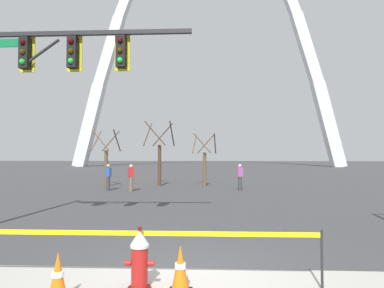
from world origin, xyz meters
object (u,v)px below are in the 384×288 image
(monument_arch, at_px, (206,40))
(pedestrian_walking_right, at_px, (240,177))
(traffic_signal_gantry, at_px, (36,80))
(pedestrian_standing_center, at_px, (131,177))
(traffic_cone_by_hydrant, at_px, (180,269))
(fire_hydrant, at_px, (140,260))
(pedestrian_walking_left, at_px, (108,177))
(traffic_cone_mid_sidewalk, at_px, (58,278))

(monument_arch, relative_size, pedestrian_walking_right, 34.81)
(traffic_signal_gantry, relative_size, pedestrian_standing_center, 4.04)
(pedestrian_standing_center, bearing_deg, traffic_cone_by_hydrant, -73.69)
(fire_hydrant, distance_m, traffic_cone_by_hydrant, 0.66)
(pedestrian_walking_left, relative_size, pedestrian_walking_right, 1.00)
(traffic_cone_mid_sidewalk, relative_size, traffic_signal_gantry, 0.11)
(traffic_signal_gantry, xyz_separation_m, pedestrian_walking_left, (-1.12, 10.48, -3.45))
(fire_hydrant, relative_size, pedestrian_walking_right, 0.62)
(pedestrian_walking_left, bearing_deg, traffic_signal_gantry, -83.88)
(traffic_cone_mid_sidewalk, relative_size, pedestrian_standing_center, 0.46)
(traffic_cone_by_hydrant, bearing_deg, traffic_signal_gantry, 138.41)
(pedestrian_standing_center, bearing_deg, monument_arch, 84.31)
(monument_arch, xyz_separation_m, pedestrian_walking_left, (-5.72, -42.31, -23.27))
(traffic_cone_mid_sidewalk, height_order, pedestrian_walking_left, pedestrian_walking_left)
(monument_arch, bearing_deg, fire_hydrant, -90.77)
(traffic_cone_mid_sidewalk, bearing_deg, traffic_signal_gantry, 121.98)
(traffic_cone_by_hydrant, bearing_deg, pedestrian_standing_center, 106.31)
(traffic_cone_mid_sidewalk, distance_m, pedestrian_walking_left, 15.39)
(pedestrian_walking_left, distance_m, pedestrian_walking_right, 7.94)
(fire_hydrant, xyz_separation_m, pedestrian_standing_center, (-3.49, 14.06, 0.35))
(traffic_signal_gantry, bearing_deg, pedestrian_standing_center, 88.07)
(fire_hydrant, height_order, pedestrian_standing_center, pedestrian_standing_center)
(pedestrian_walking_right, bearing_deg, pedestrian_standing_center, -173.98)
(fire_hydrant, distance_m, traffic_signal_gantry, 6.66)
(pedestrian_walking_left, height_order, pedestrian_standing_center, same)
(traffic_cone_by_hydrant, bearing_deg, pedestrian_walking_right, 81.06)
(fire_hydrant, xyz_separation_m, traffic_cone_by_hydrant, (0.65, -0.08, -0.11))
(monument_arch, height_order, pedestrian_standing_center, monument_arch)
(fire_hydrant, xyz_separation_m, traffic_signal_gantry, (-3.83, 3.90, 3.80))
(pedestrian_standing_center, bearing_deg, pedestrian_walking_left, 167.77)
(traffic_signal_gantry, xyz_separation_m, monument_arch, (4.59, 52.79, 19.82))
(monument_arch, bearing_deg, pedestrian_standing_center, -95.69)
(traffic_signal_gantry, bearing_deg, pedestrian_walking_left, 96.12)
(fire_hydrant, height_order, pedestrian_walking_right, pedestrian_walking_right)
(fire_hydrant, xyz_separation_m, traffic_cone_mid_sidewalk, (-1.08, -0.51, -0.11))
(monument_arch, bearing_deg, traffic_cone_mid_sidewalk, -91.84)
(fire_hydrant, relative_size, monument_arch, 0.02)
(fire_hydrant, bearing_deg, pedestrian_walking_right, 78.57)
(traffic_signal_gantry, bearing_deg, traffic_cone_mid_sidewalk, -58.02)
(pedestrian_standing_center, relative_size, pedestrian_walking_right, 1.00)
(monument_arch, xyz_separation_m, pedestrian_walking_right, (2.22, -41.95, -23.27))
(traffic_cone_mid_sidewalk, distance_m, pedestrian_standing_center, 14.78)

